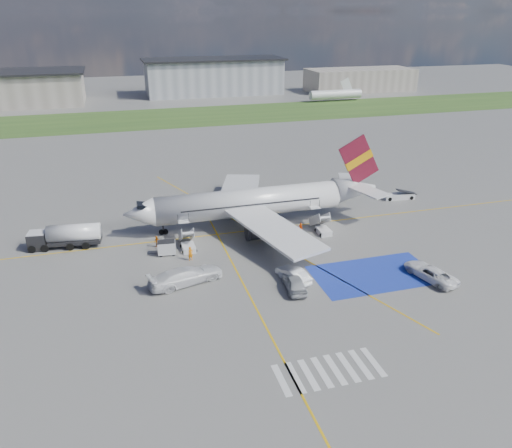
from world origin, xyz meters
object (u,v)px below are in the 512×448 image
object	(u,v)px
belt_loader	(399,196)
car_silver_a	(294,283)
fuel_tanker	(66,238)
van_white_a	(431,271)
airliner	(259,201)
gpu_cart	(167,248)
car_silver_b	(293,275)
van_white_b	(186,273)

from	to	relation	value
belt_loader	car_silver_a	bearing A→B (deg)	-133.62
belt_loader	car_silver_a	xyz separation A→B (m)	(-26.12, -22.21, 0.45)
fuel_tanker	van_white_a	bearing A→B (deg)	-19.66
belt_loader	van_white_a	size ratio (longest dim) A/B	1.04
airliner	fuel_tanker	bearing A→B (deg)	-179.01
fuel_tanker	car_silver_a	distance (m)	30.43
gpu_cart	van_white_a	world-z (taller)	van_white_a
car_silver_a	car_silver_b	world-z (taller)	car_silver_a
airliner	car_silver_b	distance (m)	17.03
fuel_tanker	gpu_cart	world-z (taller)	fuel_tanker
airliner	car_silver_a	xyz separation A→B (m)	(-1.47, -18.59, -2.54)
van_white_b	car_silver_a	bearing A→B (deg)	-127.59
gpu_cart	car_silver_b	size ratio (longest dim) A/B	0.48
airliner	van_white_a	world-z (taller)	airliner
gpu_cart	car_silver_a	bearing A→B (deg)	-38.93
van_white_b	van_white_a	bearing A→B (deg)	-118.86
van_white_a	gpu_cart	bearing A→B (deg)	-39.95
fuel_tanker	car_silver_a	world-z (taller)	fuel_tanker
belt_loader	car_silver_a	distance (m)	34.29
fuel_tanker	van_white_a	xyz separation A→B (m)	(40.04, -20.13, -0.30)
fuel_tanker	belt_loader	bearing A→B (deg)	11.63
car_silver_b	van_white_a	bearing A→B (deg)	148.65
car_silver_a	van_white_b	distance (m)	12.02
fuel_tanker	car_silver_a	bearing A→B (deg)	-29.57
airliner	van_white_b	bearing A→B (deg)	-131.95
airliner	fuel_tanker	xyz separation A→B (m)	(-25.90, -0.45, -2.12)
car_silver_a	van_white_a	size ratio (longest dim) A/B	0.96
belt_loader	car_silver_b	bearing A→B (deg)	-135.42
airliner	car_silver_a	world-z (taller)	airliner
van_white_a	airliner	bearing A→B (deg)	-68.19
belt_loader	car_silver_a	size ratio (longest dim) A/B	1.09
fuel_tanker	van_white_b	size ratio (longest dim) A/B	1.42
airliner	car_silver_b	size ratio (longest dim) A/B	7.65
gpu_cart	car_silver_b	xyz separation A→B (m)	(12.81, -10.61, -0.03)
car_silver_a	car_silver_b	bearing A→B (deg)	-99.92
airliner	belt_loader	bearing A→B (deg)	8.34
van_white_a	van_white_b	world-z (taller)	van_white_b
belt_loader	car_silver_a	world-z (taller)	car_silver_a
car_silver_a	car_silver_b	distance (m)	1.86
airliner	car_silver_a	size ratio (longest dim) A/B	7.37
belt_loader	van_white_a	distance (m)	26.38
gpu_cart	belt_loader	bearing A→B (deg)	20.64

